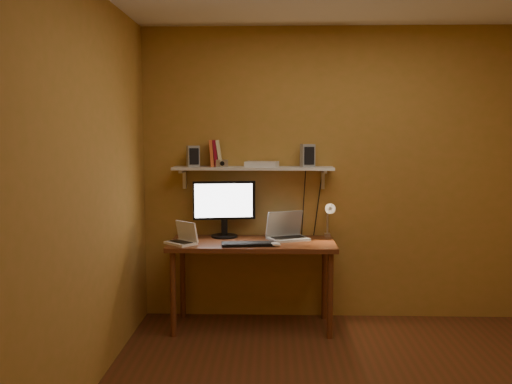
{
  "coord_description": "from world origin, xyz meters",
  "views": [
    {
      "loc": [
        -0.54,
        -3.25,
        1.66
      ],
      "look_at": [
        -0.67,
        1.18,
        1.18
      ],
      "focal_mm": 38.0,
      "sensor_mm": 36.0,
      "label": 1
    }
  ],
  "objects_px": {
    "mouse": "(275,244)",
    "router": "(262,164)",
    "speaker_right": "(308,156)",
    "speaker_left": "(193,156)",
    "monitor": "(224,206)",
    "netbook": "(183,238)",
    "shelf_camera": "(222,163)",
    "keyboard": "(248,244)",
    "wall_shelf": "(253,169)",
    "desk": "(252,251)",
    "laptop": "(286,232)",
    "desk_lamp": "(329,215)"
  },
  "relations": [
    {
      "from": "laptop",
      "to": "desk_lamp",
      "type": "height_order",
      "value": "desk_lamp"
    },
    {
      "from": "speaker_right",
      "to": "shelf_camera",
      "type": "relative_size",
      "value": 1.76
    },
    {
      "from": "laptop",
      "to": "speaker_left",
      "type": "bearing_deg",
      "value": 152.0
    },
    {
      "from": "speaker_left",
      "to": "shelf_camera",
      "type": "distance_m",
      "value": 0.27
    },
    {
      "from": "keyboard",
      "to": "speaker_right",
      "type": "bearing_deg",
      "value": 29.48
    },
    {
      "from": "wall_shelf",
      "to": "laptop",
      "type": "height_order",
      "value": "wall_shelf"
    },
    {
      "from": "netbook",
      "to": "desk",
      "type": "bearing_deg",
      "value": 52.29
    },
    {
      "from": "desk_lamp",
      "to": "shelf_camera",
      "type": "bearing_deg",
      "value": 179.05
    },
    {
      "from": "desk",
      "to": "speaker_left",
      "type": "bearing_deg",
      "value": 159.12
    },
    {
      "from": "router",
      "to": "speaker_right",
      "type": "bearing_deg",
      "value": -0.83
    },
    {
      "from": "desk",
      "to": "speaker_left",
      "type": "xyz_separation_m",
      "value": [
        -0.53,
        0.2,
        0.8
      ]
    },
    {
      "from": "desk",
      "to": "desk_lamp",
      "type": "xyz_separation_m",
      "value": [
        0.66,
        0.13,
        0.29
      ]
    },
    {
      "from": "speaker_right",
      "to": "router",
      "type": "xyz_separation_m",
      "value": [
        -0.4,
        0.01,
        -0.08
      ]
    },
    {
      "from": "speaker_right",
      "to": "router",
      "type": "relative_size",
      "value": 0.71
    },
    {
      "from": "keyboard",
      "to": "mouse",
      "type": "relative_size",
      "value": 4.74
    },
    {
      "from": "monitor",
      "to": "laptop",
      "type": "relative_size",
      "value": 1.4
    },
    {
      "from": "keyboard",
      "to": "speaker_left",
      "type": "bearing_deg",
      "value": 137.35
    },
    {
      "from": "desk_lamp",
      "to": "monitor",
      "type": "bearing_deg",
      "value": 175.74
    },
    {
      "from": "keyboard",
      "to": "router",
      "type": "xyz_separation_m",
      "value": [
        0.11,
        0.37,
        0.64
      ]
    },
    {
      "from": "desk",
      "to": "speaker_right",
      "type": "bearing_deg",
      "value": 22.72
    },
    {
      "from": "monitor",
      "to": "netbook",
      "type": "height_order",
      "value": "monitor"
    },
    {
      "from": "mouse",
      "to": "speaker_left",
      "type": "height_order",
      "value": "speaker_left"
    },
    {
      "from": "netbook",
      "to": "keyboard",
      "type": "bearing_deg",
      "value": 35.58
    },
    {
      "from": "laptop",
      "to": "speaker_right",
      "type": "relative_size",
      "value": 1.99
    },
    {
      "from": "wall_shelf",
      "to": "netbook",
      "type": "bearing_deg",
      "value": -151.83
    },
    {
      "from": "laptop",
      "to": "netbook",
      "type": "xyz_separation_m",
      "value": [
        -0.86,
        -0.23,
        -0.01
      ]
    },
    {
      "from": "wall_shelf",
      "to": "speaker_left",
      "type": "height_order",
      "value": "speaker_left"
    },
    {
      "from": "keyboard",
      "to": "shelf_camera",
      "type": "bearing_deg",
      "value": 121.85
    },
    {
      "from": "monitor",
      "to": "shelf_camera",
      "type": "xyz_separation_m",
      "value": [
        -0.01,
        -0.05,
        0.38
      ]
    },
    {
      "from": "mouse",
      "to": "monitor",
      "type": "bearing_deg",
      "value": 157.29
    },
    {
      "from": "desk",
      "to": "keyboard",
      "type": "xyz_separation_m",
      "value": [
        -0.03,
        -0.16,
        0.1
      ]
    },
    {
      "from": "laptop",
      "to": "shelf_camera",
      "type": "xyz_separation_m",
      "value": [
        -0.56,
        0.02,
        0.59
      ]
    },
    {
      "from": "desk",
      "to": "netbook",
      "type": "xyz_separation_m",
      "value": [
        -0.57,
        -0.11,
        0.14
      ]
    },
    {
      "from": "desk",
      "to": "shelf_camera",
      "type": "bearing_deg",
      "value": 152.34
    },
    {
      "from": "speaker_right",
      "to": "router",
      "type": "bearing_deg",
      "value": 167.65
    },
    {
      "from": "router",
      "to": "speaker_left",
      "type": "bearing_deg",
      "value": -179.67
    },
    {
      "from": "speaker_left",
      "to": "speaker_right",
      "type": "xyz_separation_m",
      "value": [
        1.0,
        -0.0,
        0.01
      ]
    },
    {
      "from": "wall_shelf",
      "to": "desk_lamp",
      "type": "distance_m",
      "value": 0.77
    },
    {
      "from": "laptop",
      "to": "desk_lamp",
      "type": "relative_size",
      "value": 1.05
    },
    {
      "from": "speaker_left",
      "to": "shelf_camera",
      "type": "bearing_deg",
      "value": -31.53
    },
    {
      "from": "laptop",
      "to": "speaker_right",
      "type": "height_order",
      "value": "speaker_right"
    },
    {
      "from": "mouse",
      "to": "router",
      "type": "xyz_separation_m",
      "value": [
        -0.12,
        0.4,
        0.63
      ]
    },
    {
      "from": "monitor",
      "to": "mouse",
      "type": "height_order",
      "value": "monitor"
    },
    {
      "from": "shelf_camera",
      "to": "router",
      "type": "distance_m",
      "value": 0.35
    },
    {
      "from": "laptop",
      "to": "mouse",
      "type": "relative_size",
      "value": 4.28
    },
    {
      "from": "speaker_left",
      "to": "shelf_camera",
      "type": "height_order",
      "value": "speaker_left"
    },
    {
      "from": "keyboard",
      "to": "shelf_camera",
      "type": "relative_size",
      "value": 3.89
    },
    {
      "from": "wall_shelf",
      "to": "monitor",
      "type": "distance_m",
      "value": 0.42
    },
    {
      "from": "monitor",
      "to": "netbook",
      "type": "xyz_separation_m",
      "value": [
        -0.31,
        -0.31,
        -0.23
      ]
    },
    {
      "from": "speaker_right",
      "to": "shelf_camera",
      "type": "height_order",
      "value": "speaker_right"
    }
  ]
}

